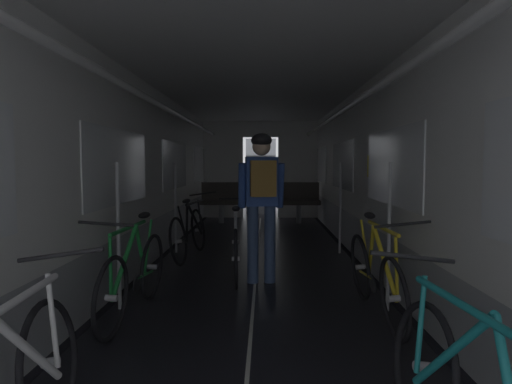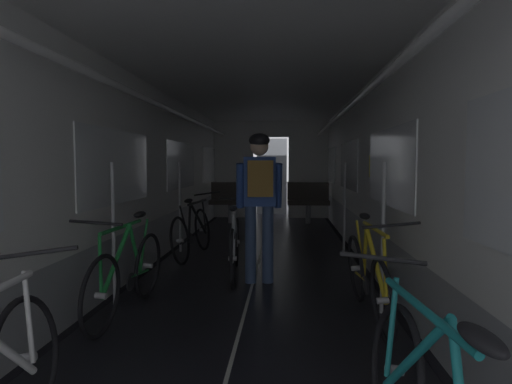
% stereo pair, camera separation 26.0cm
% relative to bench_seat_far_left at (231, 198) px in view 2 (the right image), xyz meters
% --- Properties ---
extents(train_car_shell, '(3.14, 12.34, 2.57)m').
position_rel_bench_seat_far_left_xyz_m(train_car_shell, '(0.90, -4.47, 1.13)').
color(train_car_shell, black).
rests_on(train_car_shell, ground).
extents(bench_seat_far_left, '(0.98, 0.51, 0.95)m').
position_rel_bench_seat_far_left_xyz_m(bench_seat_far_left, '(0.00, 0.00, 0.00)').
color(bench_seat_far_left, gray).
rests_on(bench_seat_far_left, ground).
extents(bench_seat_far_right, '(0.98, 0.51, 0.95)m').
position_rel_bench_seat_far_left_xyz_m(bench_seat_far_right, '(1.80, 0.00, 0.00)').
color(bench_seat_far_right, gray).
rests_on(bench_seat_far_right, ground).
extents(bicycle_black, '(0.52, 1.69, 0.96)m').
position_rel_bench_seat_far_left_xyz_m(bicycle_black, '(-0.09, -3.73, -0.19)').
color(bicycle_black, black).
rests_on(bicycle_black, ground).
extents(bicycle_green, '(0.44, 1.69, 0.94)m').
position_rel_bench_seat_far_left_xyz_m(bicycle_green, '(-0.16, -6.17, -0.18)').
color(bicycle_green, black).
rests_on(bicycle_green, ground).
extents(bicycle_yellow, '(0.44, 1.69, 0.95)m').
position_rel_bench_seat_far_left_xyz_m(bicycle_yellow, '(2.01, -6.13, -0.19)').
color(bicycle_yellow, black).
rests_on(bicycle_yellow, ground).
extents(person_cyclist_aisle, '(0.55, 0.42, 1.73)m').
position_rel_bench_seat_far_left_xyz_m(person_cyclist_aisle, '(0.98, -5.06, 0.50)').
color(person_cyclist_aisle, '#384C75').
rests_on(person_cyclist_aisle, ground).
extents(bicycle_silver_in_aisle, '(0.44, 1.69, 0.93)m').
position_rel_bench_seat_far_left_xyz_m(bicycle_silver_in_aisle, '(0.66, -4.79, -0.18)').
color(bicycle_silver_in_aisle, black).
rests_on(bicycle_silver_in_aisle, ground).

